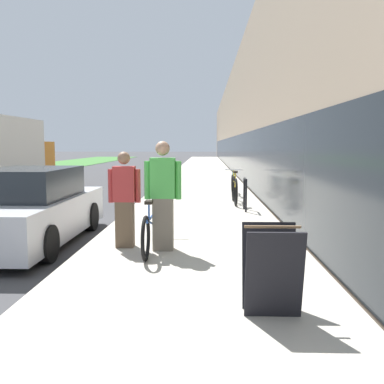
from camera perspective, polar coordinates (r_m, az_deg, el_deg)
sidewalk_slab at (r=25.79m, az=1.42°, el=2.39°), size 3.68×70.00×0.14m
storefront_facade at (r=34.41m, az=13.21°, el=8.75°), size 10.01×70.00×6.81m
lawn_strip at (r=32.70m, az=-22.55°, el=2.64°), size 6.18×70.00×0.03m
tandem_bicycle at (r=7.32m, az=-5.04°, el=-4.15°), size 0.52×2.83×0.85m
person_rider at (r=6.85m, az=-3.90°, el=-0.51°), size 0.59×0.23×1.75m
person_bystander at (r=7.13m, az=-8.98°, el=-1.00°), size 0.54×0.21×1.58m
bike_rack_hoop at (r=11.09m, az=7.10°, el=0.16°), size 0.05×0.60×0.84m
cruiser_bike_nearest at (r=12.43m, az=5.70°, el=0.33°), size 0.52×1.81×0.97m
cruiser_bike_middle at (r=14.66m, az=5.54°, el=1.06°), size 0.52×1.71×0.83m
sandwich_board_sign at (r=4.42m, az=10.58°, el=-10.10°), size 0.56×0.56×0.90m
parked_sedan_curbside at (r=8.46m, az=-20.77°, el=-2.18°), size 1.76×4.25×1.41m
moving_truck at (r=19.59m, az=-23.85°, el=4.73°), size 2.20×6.24×2.94m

